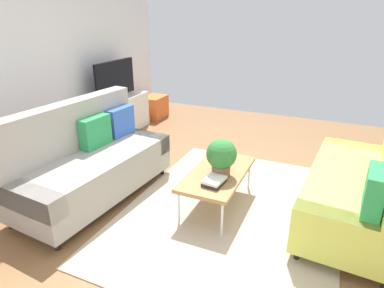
{
  "coord_description": "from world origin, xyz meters",
  "views": [
    {
      "loc": [
        -3.0,
        -0.99,
        2.03
      ],
      "look_at": [
        0.14,
        0.4,
        0.65
      ],
      "focal_mm": 30.85,
      "sensor_mm": 36.0,
      "label": 1
    }
  ],
  "objects_px": {
    "tv": "(115,80)",
    "table_book_0": "(214,182)",
    "couch_green": "(362,184)",
    "coffee_table": "(218,174)",
    "vase_0": "(91,103)",
    "couch_beige": "(90,160)",
    "storage_trunk": "(154,107)",
    "tv_console": "(118,116)",
    "bottle_0": "(103,98)",
    "bottle_1": "(107,96)",
    "potted_plant": "(221,156)",
    "bottle_2": "(110,96)"
  },
  "relations": [
    {
      "from": "table_book_0",
      "to": "couch_beige",
      "type": "bearing_deg",
      "value": 94.11
    },
    {
      "from": "table_book_0",
      "to": "bottle_1",
      "type": "height_order",
      "value": "bottle_1"
    },
    {
      "from": "couch_green",
      "to": "coffee_table",
      "type": "xyz_separation_m",
      "value": [
        -0.28,
        1.42,
        -0.05
      ]
    },
    {
      "from": "tv",
      "to": "storage_trunk",
      "type": "bearing_deg",
      "value": -4.16
    },
    {
      "from": "potted_plant",
      "to": "bottle_0",
      "type": "relative_size",
      "value": 2.1
    },
    {
      "from": "storage_trunk",
      "to": "bottle_0",
      "type": "relative_size",
      "value": 2.7
    },
    {
      "from": "tv",
      "to": "bottle_1",
      "type": "relative_size",
      "value": 4.23
    },
    {
      "from": "couch_beige",
      "to": "storage_trunk",
      "type": "distance_m",
      "value": 3.12
    },
    {
      "from": "storage_trunk",
      "to": "vase_0",
      "type": "bearing_deg",
      "value": 174.9
    },
    {
      "from": "couch_green",
      "to": "storage_trunk",
      "type": "relative_size",
      "value": 3.77
    },
    {
      "from": "vase_0",
      "to": "bottle_2",
      "type": "bearing_deg",
      "value": -13.41
    },
    {
      "from": "couch_green",
      "to": "coffee_table",
      "type": "relative_size",
      "value": 1.78
    },
    {
      "from": "tv_console",
      "to": "bottle_0",
      "type": "relative_size",
      "value": 7.26
    },
    {
      "from": "tv",
      "to": "vase_0",
      "type": "relative_size",
      "value": 7.59
    },
    {
      "from": "bottle_1",
      "to": "couch_green",
      "type": "bearing_deg",
      "value": -103.85
    },
    {
      "from": "storage_trunk",
      "to": "coffee_table",
      "type": "bearing_deg",
      "value": -138.46
    },
    {
      "from": "couch_beige",
      "to": "couch_green",
      "type": "height_order",
      "value": "same"
    },
    {
      "from": "couch_beige",
      "to": "bottle_1",
      "type": "xyz_separation_m",
      "value": [
        1.59,
        0.95,
        0.31
      ]
    },
    {
      "from": "tv_console",
      "to": "potted_plant",
      "type": "distance_m",
      "value": 2.94
    },
    {
      "from": "potted_plant",
      "to": "bottle_2",
      "type": "height_order",
      "value": "potted_plant"
    },
    {
      "from": "bottle_2",
      "to": "couch_beige",
      "type": "bearing_deg",
      "value": -150.55
    },
    {
      "from": "couch_green",
      "to": "bottle_2",
      "type": "xyz_separation_m",
      "value": [
        1.02,
        3.79,
        0.29
      ]
    },
    {
      "from": "tv",
      "to": "vase_0",
      "type": "xyz_separation_m",
      "value": [
        -0.58,
        0.07,
        -0.25
      ]
    },
    {
      "from": "tv",
      "to": "storage_trunk",
      "type": "height_order",
      "value": "tv"
    },
    {
      "from": "couch_beige",
      "to": "table_book_0",
      "type": "bearing_deg",
      "value": 98.67
    },
    {
      "from": "tv_console",
      "to": "bottle_1",
      "type": "relative_size",
      "value": 5.93
    },
    {
      "from": "bottle_0",
      "to": "bottle_2",
      "type": "relative_size",
      "value": 1.1
    },
    {
      "from": "tv_console",
      "to": "storage_trunk",
      "type": "relative_size",
      "value": 2.69
    },
    {
      "from": "couch_beige",
      "to": "tv",
      "type": "height_order",
      "value": "tv"
    },
    {
      "from": "couch_beige",
      "to": "coffee_table",
      "type": "xyz_separation_m",
      "value": [
        0.38,
        -1.42,
        -0.05
      ]
    },
    {
      "from": "tv",
      "to": "table_book_0",
      "type": "distance_m",
      "value": 3.07
    },
    {
      "from": "vase_0",
      "to": "tv",
      "type": "bearing_deg",
      "value": -6.88
    },
    {
      "from": "tv",
      "to": "bottle_2",
      "type": "relative_size",
      "value": 5.7
    },
    {
      "from": "potted_plant",
      "to": "bottle_1",
      "type": "xyz_separation_m",
      "value": [
        1.28,
        2.43,
        0.12
      ]
    },
    {
      "from": "tv",
      "to": "table_book_0",
      "type": "height_order",
      "value": "tv"
    },
    {
      "from": "tv_console",
      "to": "table_book_0",
      "type": "height_order",
      "value": "tv_console"
    },
    {
      "from": "couch_beige",
      "to": "tv",
      "type": "bearing_deg",
      "value": -148.2
    },
    {
      "from": "bottle_1",
      "to": "tv",
      "type": "bearing_deg",
      "value": 3.91
    },
    {
      "from": "couch_beige",
      "to": "tv",
      "type": "relative_size",
      "value": 1.96
    },
    {
      "from": "table_book_0",
      "to": "bottle_1",
      "type": "bearing_deg",
      "value": 58.55
    },
    {
      "from": "tv_console",
      "to": "potted_plant",
      "type": "relative_size",
      "value": 3.46
    },
    {
      "from": "tv_console",
      "to": "bottle_0",
      "type": "xyz_separation_m",
      "value": [
        -0.39,
        -0.04,
        0.42
      ]
    },
    {
      "from": "storage_trunk",
      "to": "vase_0",
      "type": "xyz_separation_m",
      "value": [
        -1.68,
        0.15,
        0.48
      ]
    },
    {
      "from": "bottle_1",
      "to": "bottle_2",
      "type": "distance_m",
      "value": 0.1
    },
    {
      "from": "bottle_1",
      "to": "bottle_2",
      "type": "bearing_deg",
      "value": 0.0
    },
    {
      "from": "coffee_table",
      "to": "bottle_1",
      "type": "bearing_deg",
      "value": 62.86
    },
    {
      "from": "couch_green",
      "to": "table_book_0",
      "type": "xyz_separation_m",
      "value": [
        -0.55,
        1.36,
        -0.0
      ]
    },
    {
      "from": "bottle_1",
      "to": "bottle_2",
      "type": "height_order",
      "value": "bottle_1"
    },
    {
      "from": "couch_beige",
      "to": "storage_trunk",
      "type": "xyz_separation_m",
      "value": [
        2.98,
        0.89,
        -0.23
      ]
    },
    {
      "from": "couch_beige",
      "to": "potted_plant",
      "type": "distance_m",
      "value": 1.52
    }
  ]
}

